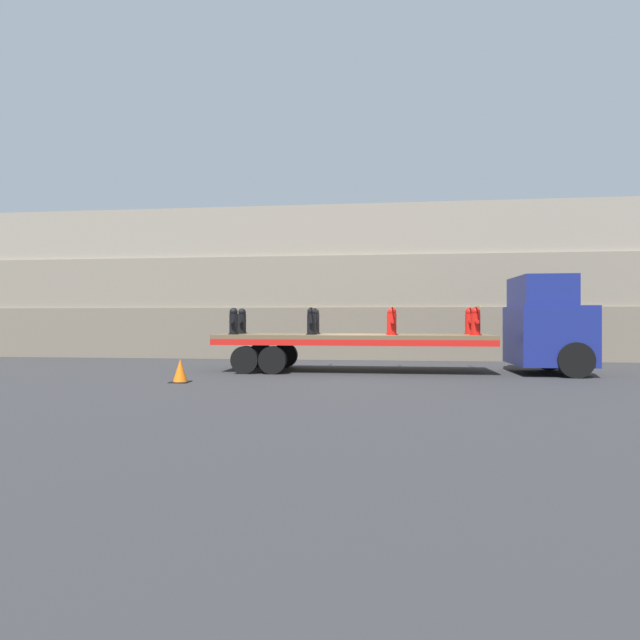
% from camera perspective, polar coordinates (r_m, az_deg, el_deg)
% --- Properties ---
extents(ground_plane, '(120.00, 120.00, 0.00)m').
position_cam_1_polar(ground_plane, '(17.15, 3.69, -5.88)').
color(ground_plane, '#2D2D30').
extents(rock_cliff, '(60.00, 3.30, 6.92)m').
position_cam_1_polar(rock_cliff, '(23.53, 4.45, 4.16)').
color(rock_cliff, '#706656').
rests_on(rock_cliff, ground_plane).
extents(truck_cab, '(2.27, 2.67, 3.18)m').
position_cam_1_polar(truck_cab, '(17.94, 24.76, -0.59)').
color(truck_cab, navy).
rests_on(truck_cab, ground_plane).
extents(flatbed_trailer, '(9.21, 2.53, 1.27)m').
position_cam_1_polar(flatbed_trailer, '(17.12, 1.37, -2.48)').
color(flatbed_trailer, brown).
rests_on(flatbed_trailer, ground_plane).
extents(fire_hydrant_black_near_0, '(0.36, 0.60, 0.91)m').
position_cam_1_polar(fire_hydrant_black_near_0, '(17.19, -9.84, -0.16)').
color(fire_hydrant_black_near_0, black).
rests_on(fire_hydrant_black_near_0, flatbed_trailer).
extents(fire_hydrant_black_far_0, '(0.36, 0.60, 0.91)m').
position_cam_1_polar(fire_hydrant_black_far_0, '(18.22, -8.90, -0.15)').
color(fire_hydrant_black_far_0, black).
rests_on(fire_hydrant_black_far_0, flatbed_trailer).
extents(fire_hydrant_black_near_1, '(0.36, 0.60, 0.91)m').
position_cam_1_polar(fire_hydrant_black_near_1, '(16.64, -0.99, -0.17)').
color(fire_hydrant_black_near_1, black).
rests_on(fire_hydrant_black_near_1, flatbed_trailer).
extents(fire_hydrant_black_far_1, '(0.36, 0.60, 0.91)m').
position_cam_1_polar(fire_hydrant_black_far_1, '(17.70, -0.54, -0.16)').
color(fire_hydrant_black_far_1, black).
rests_on(fire_hydrant_black_far_1, flatbed_trailer).
extents(fire_hydrant_red_near_2, '(0.36, 0.60, 0.91)m').
position_cam_1_polar(fire_hydrant_red_near_2, '(16.51, 8.23, -0.17)').
color(fire_hydrant_red_near_2, red).
rests_on(fire_hydrant_red_near_2, flatbed_trailer).
extents(fire_hydrant_red_far_2, '(0.36, 0.60, 0.91)m').
position_cam_1_polar(fire_hydrant_red_far_2, '(17.57, 8.12, -0.16)').
color(fire_hydrant_red_far_2, red).
rests_on(fire_hydrant_red_far_2, flatbed_trailer).
extents(fire_hydrant_red_near_3, '(0.36, 0.60, 0.91)m').
position_cam_1_polar(fire_hydrant_red_near_3, '(16.80, 17.36, -0.17)').
color(fire_hydrant_red_near_3, red).
rests_on(fire_hydrant_red_near_3, flatbed_trailer).
extents(fire_hydrant_red_far_3, '(0.36, 0.60, 0.91)m').
position_cam_1_polar(fire_hydrant_red_far_3, '(17.85, 16.72, -0.16)').
color(fire_hydrant_red_far_3, red).
rests_on(fire_hydrant_red_far_3, flatbed_trailer).
extents(cargo_strap_rear, '(0.05, 2.62, 0.01)m').
position_cam_1_polar(cargo_strap_rear, '(17.18, -0.76, 1.41)').
color(cargo_strap_rear, yellow).
rests_on(cargo_strap_rear, fire_hydrant_black_near_1).
extents(cargo_strap_middle, '(0.05, 2.62, 0.01)m').
position_cam_1_polar(cargo_strap_middle, '(17.05, 8.18, 1.42)').
color(cargo_strap_middle, yellow).
rests_on(cargo_strap_middle, fire_hydrant_red_near_2).
extents(cargo_strap_front, '(0.05, 2.62, 0.01)m').
position_cam_1_polar(cargo_strap_front, '(17.33, 17.03, 1.40)').
color(cargo_strap_front, yellow).
rests_on(cargo_strap_front, fire_hydrant_red_near_3).
extents(traffic_cone, '(0.52, 0.52, 0.66)m').
position_cam_1_polar(traffic_cone, '(14.66, -15.68, -5.62)').
color(traffic_cone, black).
rests_on(traffic_cone, ground_plane).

